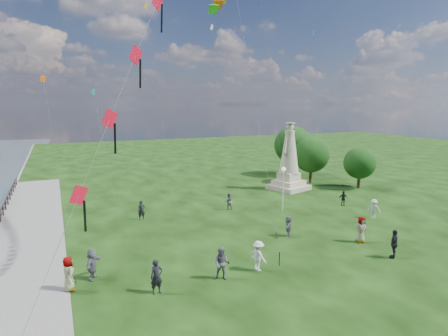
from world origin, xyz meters
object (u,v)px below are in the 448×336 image
person_0 (157,277)px  person_2 (258,256)px  lamppost (283,180)px  person_9 (343,199)px  person_8 (374,209)px  person_4 (361,230)px  person_3 (394,244)px  person_10 (69,275)px  person_6 (142,210)px  person_1 (222,264)px  person_7 (229,201)px  person_11 (288,226)px  person_5 (92,264)px

person_0 → person_2: bearing=-3.7°
lamppost → person_9: 7.01m
person_0 → person_8: person_0 is taller
person_2 → person_4: size_ratio=0.96×
person_3 → person_10: person_3 is taller
person_4 → person_6: (-13.31, 11.96, -0.11)m
person_1 → person_9: size_ratio=1.31×
person_7 → person_10: (-14.47, -10.80, 0.12)m
lamppost → person_0: bearing=-145.0°
person_4 → person_10: 19.60m
person_2 → person_10: person_10 is taller
person_9 → person_10: person_10 is taller
person_3 → person_4: bearing=-126.8°
person_10 → person_9: bearing=-88.7°
person_10 → person_11: size_ratio=1.16×
lamppost → person_3: size_ratio=2.20×
lamppost → person_3: lamppost is taller
person_5 → person_11: (14.21, 1.32, -0.12)m
person_3 → person_10: bearing=-45.9°
person_2 → person_11: size_ratio=1.16×
person_9 → person_5: bearing=-141.7°
lamppost → person_5: lamppost is taller
person_0 → person_1: bearing=-5.6°
lamppost → person_7: (-4.31, 2.71, -2.23)m
person_3 → person_11: (-3.95, 6.26, -0.16)m
person_2 → person_10: (-10.48, 1.91, 0.01)m
person_4 → person_7: 12.78m
person_0 → person_6: (2.05, 13.16, -0.08)m
person_7 → person_9: (10.89, -3.44, -0.07)m
person_2 → person_1: bearing=77.6°
person_8 → person_4: bearing=-93.9°
person_7 → person_4: bearing=123.9°
person_0 → person_7: (10.25, 12.91, -0.12)m
person_10 → person_6: bearing=-44.4°
person_5 → person_8: (23.66, 2.06, -0.06)m
person_4 → person_5: bearing=177.7°
person_8 → lamppost: bearing=-169.5°
person_10 → person_1: bearing=-119.7°
person_1 → person_10: (-8.00, 2.12, -0.04)m
person_0 → person_9: size_ratio=1.26×
person_7 → person_11: person_7 is taller
person_2 → person_6: 13.63m
person_0 → person_9: 23.16m
lamppost → person_8: size_ratio=2.47×
person_1 → person_3: size_ratio=1.01×
person_6 → person_7: bearing=1.0°
person_2 → person_10: 10.65m
person_1 → person_6: bearing=130.7°
lamppost → person_9: size_ratio=2.85×
person_5 → person_4: bearing=-65.7°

